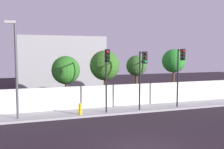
# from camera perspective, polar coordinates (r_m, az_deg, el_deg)

# --- Properties ---
(sidewalk) EXTENTS (36.00, 2.40, 0.15)m
(sidewalk) POSITION_cam_1_polar(r_m,az_deg,el_deg) (19.86, -3.21, -8.34)
(sidewalk) COLOR #A3A3A3
(sidewalk) RESTS_ON ground
(perimeter_wall) EXTENTS (36.00, 0.18, 1.80)m
(perimeter_wall) POSITION_cam_1_polar(r_m,az_deg,el_deg) (20.89, -4.17, -4.96)
(perimeter_wall) COLOR white
(perimeter_wall) RESTS_ON sidewalk
(traffic_light_left) EXTENTS (0.42, 1.17, 4.77)m
(traffic_light_left) POSITION_cam_1_polar(r_m,az_deg,el_deg) (21.07, 15.07, 2.00)
(traffic_light_left) COLOR black
(traffic_light_left) RESTS_ON sidewalk
(traffic_light_center) EXTENTS (0.35, 1.23, 4.56)m
(traffic_light_center) POSITION_cam_1_polar(r_m,az_deg,el_deg) (19.38, 6.83, 1.48)
(traffic_light_center) COLOR black
(traffic_light_center) RESTS_ON sidewalk
(traffic_light_right) EXTENTS (0.55, 1.48, 4.71)m
(traffic_light_right) POSITION_cam_1_polar(r_m,az_deg,el_deg) (18.20, -1.18, 1.66)
(traffic_light_right) COLOR black
(traffic_light_right) RESTS_ON sidewalk
(street_lamp_curbside) EXTENTS (0.63, 1.75, 6.47)m
(street_lamp_curbside) POSITION_cam_1_polar(r_m,az_deg,el_deg) (17.99, -20.79, 2.52)
(street_lamp_curbside) COLOR #4C4C51
(street_lamp_curbside) RESTS_ON sidewalk
(fire_hydrant) EXTENTS (0.44, 0.26, 0.84)m
(fire_hydrant) POSITION_cam_1_polar(r_m,az_deg,el_deg) (18.69, -7.11, -7.55)
(fire_hydrant) COLOR gold
(fire_hydrant) RESTS_ON sidewalk
(roadside_tree_leftmost) EXTENTS (2.37, 2.37, 4.36)m
(roadside_tree_leftmost) POSITION_cam_1_polar(r_m,az_deg,el_deg) (21.58, -10.30, 0.94)
(roadside_tree_leftmost) COLOR brown
(roadside_tree_leftmost) RESTS_ON ground
(roadside_tree_midleft) EXTENTS (2.64, 2.64, 4.84)m
(roadside_tree_midleft) POSITION_cam_1_polar(r_m,az_deg,el_deg) (22.31, -1.62, 2.01)
(roadside_tree_midleft) COLOR brown
(roadside_tree_midleft) RESTS_ON ground
(roadside_tree_midright) EXTENTS (1.88, 1.88, 4.38)m
(roadside_tree_midright) POSITION_cam_1_polar(r_m,az_deg,el_deg) (23.38, 5.50, 1.89)
(roadside_tree_midright) COLOR brown
(roadside_tree_midright) RESTS_ON ground
(roadside_tree_rightmost) EXTENTS (2.26, 2.26, 4.97)m
(roadside_tree_rightmost) POSITION_cam_1_polar(r_m,az_deg,el_deg) (25.22, 13.67, 2.92)
(roadside_tree_rightmost) COLOR brown
(roadside_tree_rightmost) RESTS_ON ground
(low_building_distant) EXTENTS (10.65, 6.00, 6.68)m
(low_building_distant) POSITION_cam_1_polar(r_m,az_deg,el_deg) (34.24, -11.27, 2.64)
(low_building_distant) COLOR #A0A0A0
(low_building_distant) RESTS_ON ground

